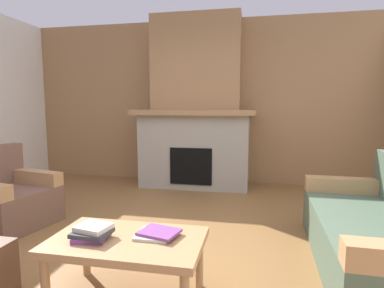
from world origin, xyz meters
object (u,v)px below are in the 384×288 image
couch (382,235)px  coffee_table (127,246)px  armchair (7,199)px  fireplace (196,114)px

couch → coffee_table: bearing=-157.2°
couch → armchair: size_ratio=2.04×
couch → coffee_table: size_ratio=1.82×
couch → coffee_table: (-1.80, -0.76, 0.09)m
couch → fireplace: bearing=129.1°
couch → coffee_table: 1.95m
armchair → coffee_table: armchair is taller
armchair → coffee_table: bearing=-28.9°
fireplace → armchair: (-1.66, -2.14, -0.87)m
fireplace → couch: fireplace is taller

